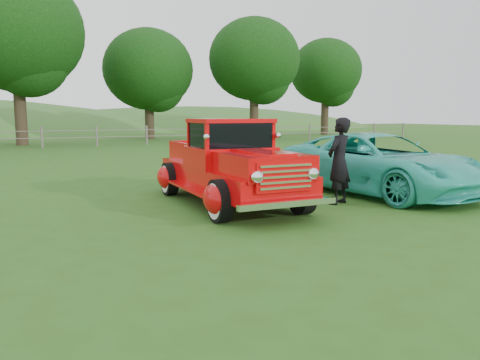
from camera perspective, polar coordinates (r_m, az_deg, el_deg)
name	(u,v)px	position (r m, az deg, el deg)	size (l,w,h in m)	color
ground	(292,223)	(8.14, 6.30, -5.28)	(140.00, 140.00, 0.00)	#2B4F15
distant_hills	(22,165)	(66.52, -25.08, 1.69)	(116.00, 60.00, 18.00)	#325F23
fence_line	(97,136)	(29.07, -17.07, 5.14)	(48.00, 0.12, 1.20)	#665D56
tree_near_west	(15,31)	(32.13, -25.71, 16.04)	(8.00, 8.00, 10.42)	black
tree_near_east	(148,70)	(37.06, -11.12, 13.06)	(6.80, 6.80, 8.33)	black
tree_mid_east	(254,60)	(38.11, 1.75, 14.46)	(7.20, 7.20, 9.44)	black
tree_far_east	(326,71)	(45.29, 10.42, 12.90)	(6.60, 6.60, 8.86)	black
red_pickup	(229,166)	(9.74, -1.33, 1.69)	(2.26, 5.00, 1.78)	black
teal_sedan	(378,164)	(11.54, 16.48, 1.94)	(2.37, 5.14, 1.43)	#31C4B1
man	(339,161)	(9.94, 11.98, 2.27)	(0.66, 0.43, 1.80)	black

